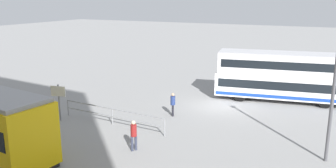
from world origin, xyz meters
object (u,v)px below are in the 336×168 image
double_decker_bus (285,77)px  street_lamp (335,81)px  pedestrian_crossing (134,133)px  pedestrian_near_railing (173,103)px  info_sign (59,96)px

double_decker_bus → street_lamp: (-3.48, 9.78, 2.09)m
pedestrian_crossing → street_lamp: bearing=-161.0°
street_lamp → double_decker_bus: bearing=-70.4°
pedestrian_near_railing → pedestrian_crossing: bearing=95.6°
info_sign → street_lamp: street_lamp is taller
info_sign → street_lamp: size_ratio=0.35×
double_decker_bus → info_sign: size_ratio=4.43×
pedestrian_near_railing → street_lamp: street_lamp is taller
double_decker_bus → street_lamp: 10.59m
double_decker_bus → pedestrian_near_railing: double_decker_bus is taller
double_decker_bus → pedestrian_crossing: (5.55, 12.90, -0.97)m
pedestrian_near_railing → info_sign: (6.16, 4.07, 0.76)m
pedestrian_crossing → info_sign: (6.74, -1.83, 0.71)m
pedestrian_crossing → info_sign: info_sign is taller
double_decker_bus → pedestrian_crossing: bearing=66.7°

